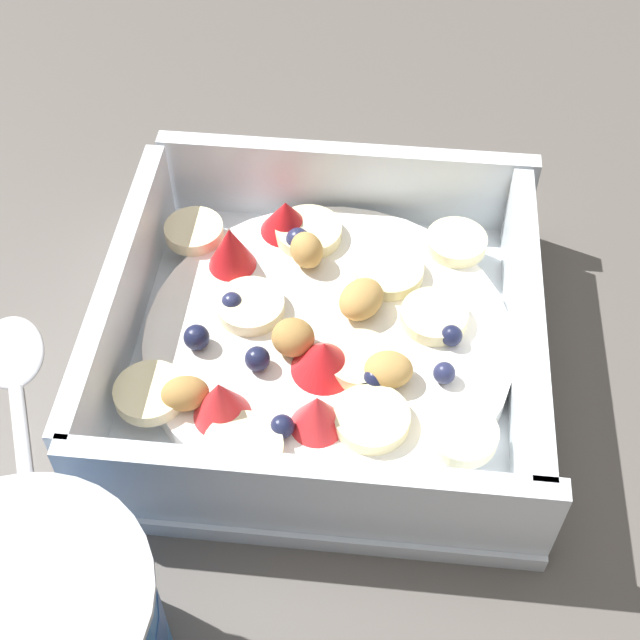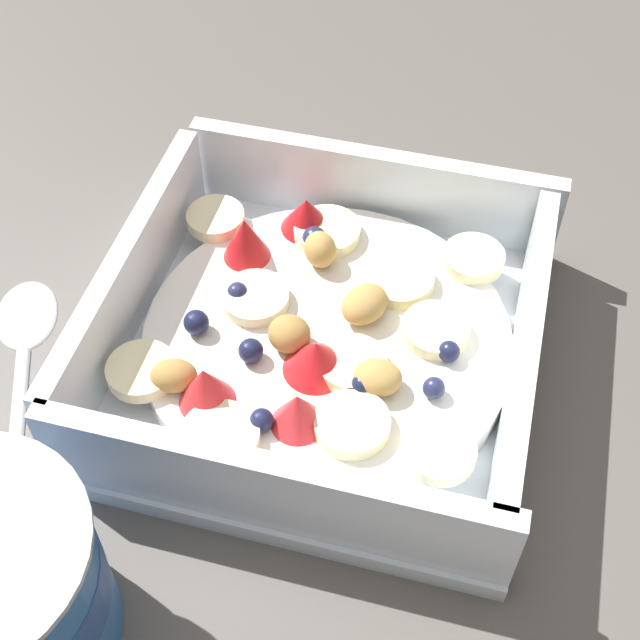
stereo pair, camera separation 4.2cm
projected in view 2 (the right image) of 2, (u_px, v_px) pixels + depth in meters
The scene contains 3 objects.
ground_plane at pixel (327, 364), 0.45m from camera, with size 2.40×2.40×0.00m, color #56514C.
fruit_bowl at pixel (318, 335), 0.43m from camera, with size 0.20×0.20×0.06m.
spoon at pixel (21, 350), 0.45m from camera, with size 0.09×0.17×0.01m.
Camera 2 is at (-0.06, 0.26, 0.36)m, focal length 49.93 mm.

